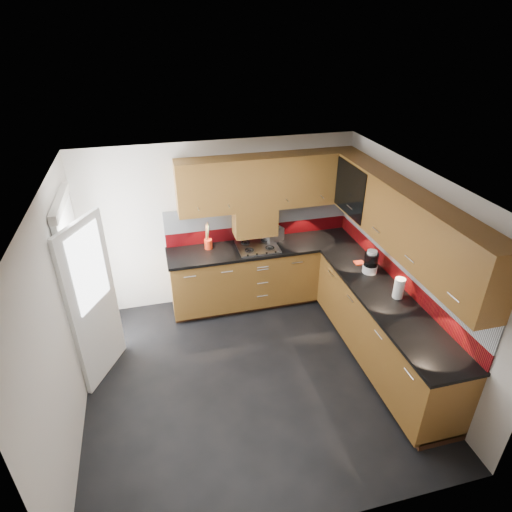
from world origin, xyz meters
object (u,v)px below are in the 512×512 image
object	(u,v)px
toaster	(273,235)
gas_hob	(258,247)
utensil_pot	(208,243)
food_processor	(371,262)

from	to	relation	value
toaster	gas_hob	bearing A→B (deg)	-150.46
utensil_pot	food_processor	distance (m)	2.21
utensil_pot	gas_hob	bearing A→B (deg)	-12.49
gas_hob	toaster	bearing A→B (deg)	29.54
utensil_pot	food_processor	xyz separation A→B (m)	(1.89, -1.14, 0.05)
food_processor	toaster	bearing A→B (deg)	129.34
utensil_pot	food_processor	size ratio (longest dim) A/B	1.29
gas_hob	utensil_pot	bearing A→B (deg)	167.51
gas_hob	utensil_pot	world-z (taller)	utensil_pot
gas_hob	toaster	xyz separation A→B (m)	(0.27, 0.15, 0.08)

